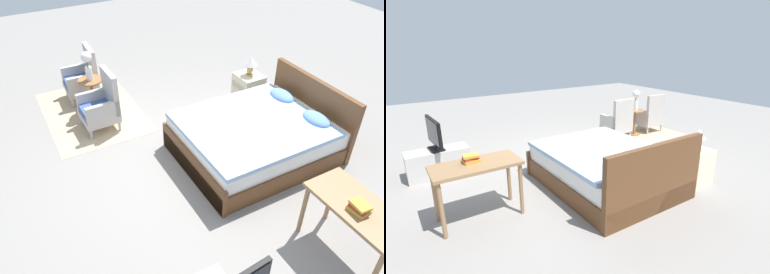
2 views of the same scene
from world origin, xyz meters
TOP-DOWN VIEW (x-y plane):
  - ground_plane at (0.00, 0.00)m, footprint 16.00×16.00m
  - floor_rug at (-2.04, -0.82)m, footprint 2.10×1.50m
  - bed at (0.20, 0.96)m, footprint 1.65×2.09m
  - armchair_by_window_left at (-2.56, -0.76)m, footprint 0.55×0.55m
  - armchair_by_window_right at (-1.52, -0.76)m, footprint 0.56×0.56m
  - side_table at (-2.04, -0.75)m, footprint 0.40×0.40m
  - flower_vase at (-2.04, -0.75)m, footprint 0.17×0.17m
  - nightstand at (-1.00, 1.65)m, footprint 0.44×0.41m
  - table_lamp at (-1.00, 1.65)m, footprint 0.22×0.22m
  - tv_stand at (2.26, -0.89)m, footprint 0.96×0.40m
  - tv_flatscreen at (2.26, -0.89)m, footprint 0.23×0.76m
  - vanity_desk at (2.06, 0.74)m, footprint 1.04×0.52m
  - book_stack at (2.10, 0.67)m, footprint 0.19×0.17m

SIDE VIEW (x-z plane):
  - ground_plane at x=0.00m, z-range 0.00..0.00m
  - floor_rug at x=-2.04m, z-range 0.00..0.01m
  - tv_stand at x=2.26m, z-range 0.00..0.45m
  - nightstand at x=-1.00m, z-range 0.00..0.56m
  - bed at x=0.20m, z-range -0.18..0.78m
  - side_table at x=-2.04m, z-range 0.08..0.67m
  - armchair_by_window_left at x=-2.56m, z-range -0.08..0.84m
  - armchair_by_window_right at x=-1.52m, z-range -0.08..0.84m
  - vanity_desk at x=2.06m, z-range 0.26..0.99m
  - tv_flatscreen at x=2.26m, z-range 0.46..0.98m
  - table_lamp at x=-1.00m, z-range 0.61..0.94m
  - book_stack at x=2.10m, z-range 0.73..0.83m
  - flower_vase at x=-2.04m, z-range 0.65..1.13m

